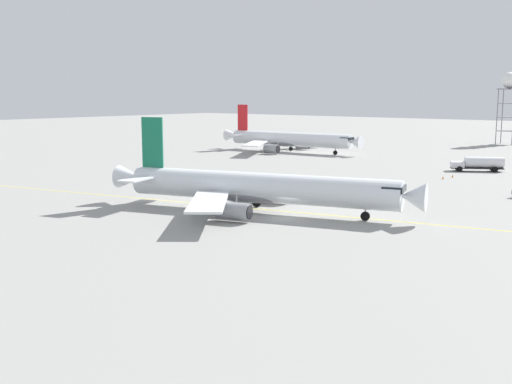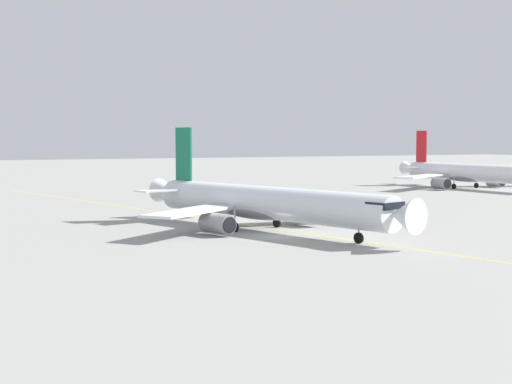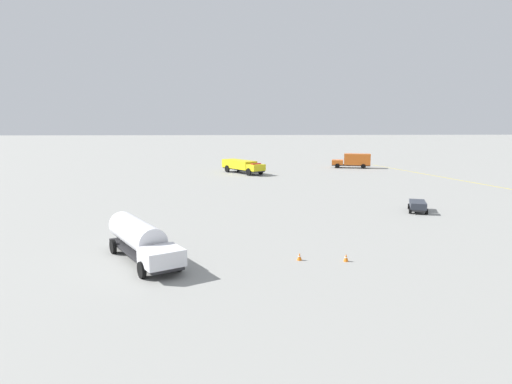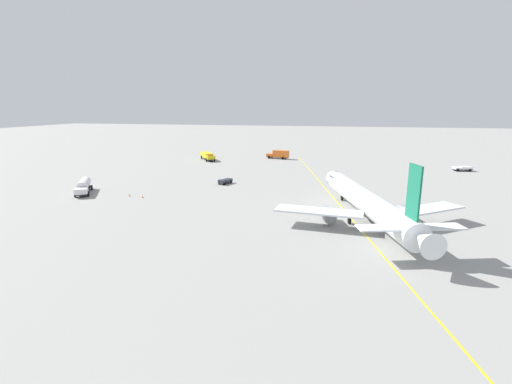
{
  "view_description": "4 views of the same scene",
  "coord_description": "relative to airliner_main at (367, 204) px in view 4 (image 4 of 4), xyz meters",
  "views": [
    {
      "loc": [
        -43.34,
        59.23,
        14.98
      ],
      "look_at": [
        6.14,
        -1.47,
        2.4
      ],
      "focal_mm": 42.88,
      "sensor_mm": 36.0,
      "label": 1
    },
    {
      "loc": [
        -72.11,
        36.82,
        10.6
      ],
      "look_at": [
        0.86,
        2.59,
        4.81
      ],
      "focal_mm": 53.21,
      "sensor_mm": 36.0,
      "label": 2
    },
    {
      "loc": [
        30.26,
        -53.47,
        10.11
      ],
      "look_at": [
        5.76,
        -52.31,
        6.24
      ],
      "focal_mm": 31.69,
      "sensor_mm": 36.0,
      "label": 3
    },
    {
      "loc": [
        67.61,
        -4.73,
        18.76
      ],
      "look_at": [
        3.6,
        -19.8,
        3.61
      ],
      "focal_mm": 26.17,
      "sensor_mm": 36.0,
      "label": 4
    }
  ],
  "objects": [
    {
      "name": "ground_plane",
      "position": [
        -5.34,
        0.44,
        -3.06
      ],
      "size": [
        600.0,
        600.0,
        0.0
      ],
      "primitive_type": "plane",
      "color": "gray"
    },
    {
      "name": "airliner_main",
      "position": [
        0.0,
        0.0,
        0.0
      ],
      "size": [
        41.19,
        30.32,
        11.9
      ],
      "rotation": [
        0.0,
        0.0,
        3.43
      ],
      "color": "silver",
      "rests_on": "ground_plane"
    },
    {
      "name": "fuel_tanker_truck",
      "position": [
        -7.48,
        -59.93,
        -1.48
      ],
      "size": [
        9.71,
        7.02,
        2.87
      ],
      "rotation": [
        0.0,
        0.0,
        0.53
      ],
      "color": "#232326",
      "rests_on": "ground_plane"
    },
    {
      "name": "pushback_tug_truck",
      "position": [
        -58.3,
        30.51,
        -2.25
      ],
      "size": [
        3.36,
        5.41,
        1.3
      ],
      "rotation": [
        0.0,
        0.0,
        4.87
      ],
      "color": "#232326",
      "rests_on": "ground_plane"
    },
    {
      "name": "baggage_truck_truck",
      "position": [
        -24.08,
        -32.46,
        -2.35
      ],
      "size": [
        4.29,
        2.9,
        1.22
      ],
      "rotation": [
        0.0,
        0.0,
        5.96
      ],
      "color": "#232326",
      "rests_on": "ground_plane"
    },
    {
      "name": "catering_truck_truck",
      "position": [
        -71.79,
        -27.17,
        -1.4
      ],
      "size": [
        4.38,
        8.52,
        3.1
      ],
      "rotation": [
        0.0,
        0.0,
        4.47
      ],
      "color": "#232326",
      "rests_on": "ground_plane"
    },
    {
      "name": "fire_tender_truck",
      "position": [
        -62.79,
        -51.54,
        -1.52
      ],
      "size": [
        10.49,
        8.41,
        2.5
      ],
      "rotation": [
        0.0,
        0.0,
        0.6
      ],
      "color": "#232326",
      "rests_on": "ground_plane"
    },
    {
      "name": "taxiway_centreline",
      "position": [
        1.73,
        -1.75,
        -3.06
      ],
      "size": [
        160.54,
        38.41,
        0.01
      ],
      "rotation": [
        0.0,
        0.0,
        3.38
      ],
      "color": "yellow",
      "rests_on": "ground_plane"
    },
    {
      "name": "safety_cone_near",
      "position": [
        -6.4,
        -44.98,
        -2.78
      ],
      "size": [
        0.36,
        0.36,
        0.55
      ],
      "color": "orange",
      "rests_on": "ground_plane"
    },
    {
      "name": "safety_cone_mid",
      "position": [
        -6.84,
        -48.32,
        -2.78
      ],
      "size": [
        0.36,
        0.36,
        0.55
      ],
      "color": "orange",
      "rests_on": "ground_plane"
    }
  ]
}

